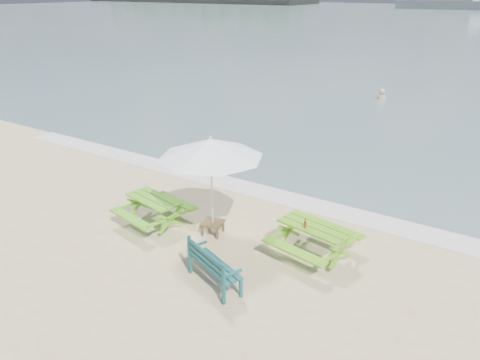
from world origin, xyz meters
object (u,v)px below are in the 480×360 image
Objects in this scene: patio_umbrella at (211,148)px; swimmer at (381,104)px; picnic_table_left at (154,212)px; side_table at (213,228)px; beer_bottle at (305,225)px; park_bench at (215,273)px; picnic_table_right at (314,241)px.

patio_umbrella is 1.72× the size of swimmer.
patio_umbrella reaches higher than picnic_table_left.
beer_bottle is at bearing 5.35° from side_table.
park_bench is at bearing -52.59° from patio_umbrella.
beer_bottle is (3.82, 0.60, 0.48)m from picnic_table_left.
picnic_table_right is 2.49m from side_table.
park_bench reaches higher than swimmer.
park_bench is at bearing -119.35° from picnic_table_right.
park_bench is 2.09m from side_table.
park_bench is 2.21m from beer_bottle.
picnic_table_right is 3.39× the size of side_table.
picnic_table_right is 1.16× the size of swimmer.
side_table is 2.41m from beer_bottle.
park_bench reaches higher than picnic_table_left.
picnic_table_left reaches higher than side_table.
park_bench is 2.45× the size of side_table.
beer_bottle is 0.13× the size of swimmer.
swimmer is at bearing 101.92° from beer_bottle.
patio_umbrella is at bearing 0.00° from side_table.
picnic_table_left is 4.04m from picnic_table_right.
picnic_table_right is 0.53m from beer_bottle.
patio_umbrella is (1.51, 0.39, 1.84)m from picnic_table_left.
swimmer is (-1.14, 16.54, -0.43)m from side_table.
park_bench reaches higher than picnic_table_right.
patio_umbrella is at bearing 127.41° from park_bench.
picnic_table_right is at bearing 11.68° from picnic_table_left.
picnic_table_right is at bearing 60.65° from park_bench.
side_table is 16.59m from swimmer.
beer_bottle is (1.04, 1.87, 0.56)m from park_bench.
picnic_table_left is at bearing -165.67° from side_table.
swimmer is (-2.41, 18.20, -0.53)m from park_bench.
beer_bottle reaches higher than swimmer.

